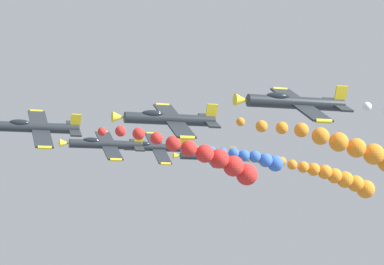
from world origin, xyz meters
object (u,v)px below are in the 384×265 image
at_px(airplane_lead, 35,127).
at_px(airplane_left_inner, 168,119).
at_px(airplane_left_outer, 294,102).
at_px(airplane_high_slot, 207,156).
at_px(airplane_right_inner, 104,144).
at_px(airplane_right_outer, 154,147).

xyz_separation_m(airplane_lead, airplane_left_inner, (-12.20, -11.25, -0.22)).
relative_size(airplane_left_outer, airplane_high_slot, 1.00).
xyz_separation_m(airplane_lead, airplane_high_slot, (32.61, -30.98, 0.48)).
bearing_deg(airplane_high_slot, airplane_right_inner, 136.19).
relative_size(airplane_right_inner, airplane_left_outer, 1.00).
bearing_deg(airplane_left_outer, airplane_high_slot, -11.81).
height_order(airplane_left_inner, airplane_right_inner, airplane_left_inner).
xyz_separation_m(airplane_lead, airplane_left_outer, (-23.25, -19.30, 0.12)).
bearing_deg(airplane_right_inner, airplane_lead, 137.07).
bearing_deg(airplane_left_outer, airplane_left_inner, 36.05).
xyz_separation_m(airplane_right_inner, airplane_left_outer, (-33.73, -9.55, 0.58)).
distance_m(airplane_left_outer, airplane_high_slot, 57.07).
relative_size(airplane_right_inner, airplane_high_slot, 1.00).
xyz_separation_m(airplane_left_inner, airplane_right_outer, (33.87, -8.02, 0.77)).
height_order(airplane_right_inner, airplane_right_outer, airplane_right_outer).
height_order(airplane_lead, airplane_right_outer, airplane_right_outer).
bearing_deg(airplane_left_outer, airplane_right_outer, 0.04).
relative_size(airplane_lead, airplane_right_inner, 1.00).
bearing_deg(airplane_high_slot, airplane_left_inner, 156.23).
bearing_deg(airplane_lead, airplane_right_outer, -41.64).
height_order(airplane_left_outer, airplane_right_outer, airplane_right_outer).
distance_m(airplane_lead, airplane_left_outer, 30.22).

